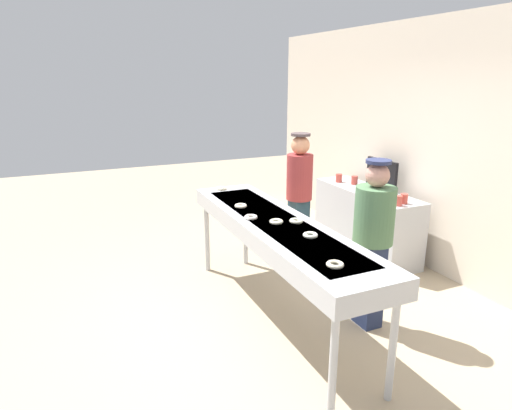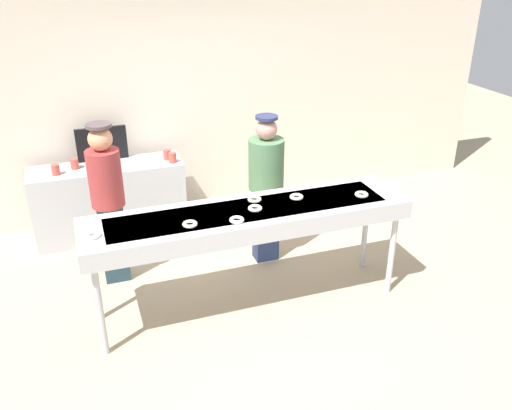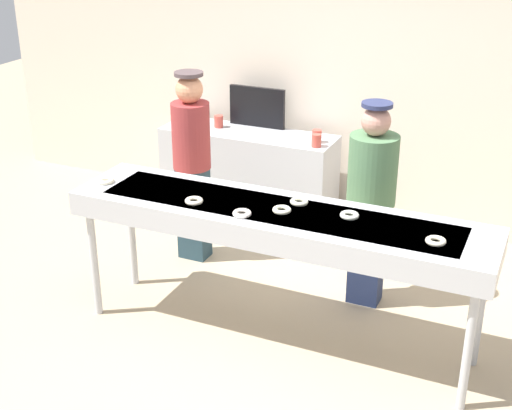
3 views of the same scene
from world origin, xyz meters
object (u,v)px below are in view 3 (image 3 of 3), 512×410
object	(u,v)px
sugar_donut_5	(436,241)
prep_counter	(248,174)
sugar_donut_6	(299,202)
sugar_donut_4	(242,213)
sugar_donut_3	(349,215)
fryer_conveyor	(277,221)
worker_assistant	(371,193)
paper_cup_1	(317,136)
menu_display	(257,107)
worker_baker	(192,158)
paper_cup_3	(316,141)
paper_cup_0	(195,122)
paper_cup_2	(219,121)
sugar_donut_1	(106,181)
sugar_donut_2	(282,210)
sugar_donut_0	(194,201)

from	to	relation	value
sugar_donut_5	prep_counter	bearing A→B (deg)	137.62
sugar_donut_6	prep_counter	bearing A→B (deg)	124.22
sugar_donut_4	sugar_donut_3	bearing A→B (deg)	21.61
fryer_conveyor	sugar_donut_4	xyz separation A→B (m)	(-0.17, -0.18, 0.10)
worker_assistant	paper_cup_1	distance (m)	1.33
sugar_donut_5	menu_display	distance (m)	2.98
sugar_donut_5	worker_baker	distance (m)	2.35
worker_baker	paper_cup_3	size ratio (longest dim) A/B	13.98
paper_cup_0	menu_display	world-z (taller)	menu_display
sugar_donut_3	worker_baker	bearing A→B (deg)	153.39
worker_assistant	paper_cup_1	bearing A→B (deg)	-45.91
sugar_donut_5	paper_cup_2	world-z (taller)	sugar_donut_5
worker_baker	worker_assistant	xyz separation A→B (m)	(1.54, -0.12, -0.00)
sugar_donut_3	paper_cup_2	size ratio (longest dim) A/B	1.06
sugar_donut_1	menu_display	size ratio (longest dim) A/B	0.22
fryer_conveyor	sugar_donut_2	distance (m)	0.12
prep_counter	paper_cup_1	xyz separation A→B (m)	(0.68, -0.02, 0.48)
sugar_donut_1	sugar_donut_2	size ratio (longest dim) A/B	1.00
sugar_donut_2	paper_cup_0	size ratio (longest dim) A/B	1.06
sugar_donut_6	paper_cup_3	world-z (taller)	sugar_donut_6
fryer_conveyor	prep_counter	xyz separation A→B (m)	(-1.05, 1.83, -0.48)
fryer_conveyor	menu_display	size ratio (longest dim) A/B	5.15
fryer_conveyor	paper_cup_0	world-z (taller)	fryer_conveyor
paper_cup_3	worker_baker	bearing A→B (deg)	-133.09
worker_baker	paper_cup_1	world-z (taller)	worker_baker
sugar_donut_2	sugar_donut_4	distance (m)	0.26
worker_assistant	paper_cup_2	world-z (taller)	worker_assistant
paper_cup_2	sugar_donut_0	bearing A→B (deg)	-67.50
sugar_donut_5	worker_baker	xyz separation A→B (m)	(-2.16, 0.94, -0.11)
sugar_donut_0	sugar_donut_4	xyz separation A→B (m)	(0.38, -0.05, 0.00)
sugar_donut_0	prep_counter	world-z (taller)	sugar_donut_0
sugar_donut_6	menu_display	xyz separation A→B (m)	(-1.15, 1.90, 0.03)
paper_cup_2	worker_baker	bearing A→B (deg)	-75.47
fryer_conveyor	prep_counter	world-z (taller)	fryer_conveyor
menu_display	sugar_donut_3	bearing A→B (deg)	-52.33
fryer_conveyor	sugar_donut_6	bearing A→B (deg)	54.36
sugar_donut_3	fryer_conveyor	bearing A→B (deg)	-171.86
sugar_donut_3	worker_assistant	distance (m)	0.68
paper_cup_3	menu_display	size ratio (longest dim) A/B	0.21
sugar_donut_4	worker_baker	world-z (taller)	worker_baker
sugar_donut_2	prep_counter	xyz separation A→B (m)	(-1.10, 1.86, -0.58)
sugar_donut_5	sugar_donut_6	distance (m)	0.97
sugar_donut_5	worker_assistant	bearing A→B (deg)	126.87
sugar_donut_6	sugar_donut_3	bearing A→B (deg)	-11.30
sugar_donut_3	worker_assistant	bearing A→B (deg)	93.41
paper_cup_0	paper_cup_1	bearing A→B (deg)	3.37
sugar_donut_4	worker_assistant	distance (m)	1.11
sugar_donut_0	paper_cup_3	world-z (taller)	sugar_donut_0
fryer_conveyor	paper_cup_1	world-z (taller)	fryer_conveyor
worker_baker	menu_display	size ratio (longest dim) A/B	2.91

